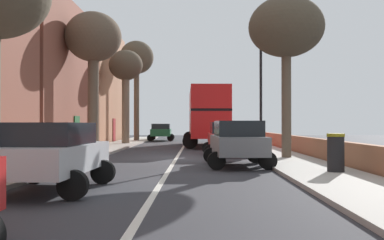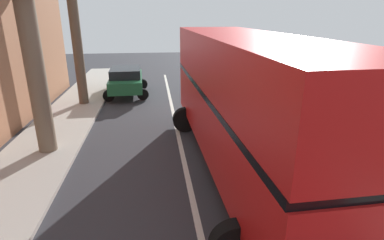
{
  "view_description": "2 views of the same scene",
  "coord_description": "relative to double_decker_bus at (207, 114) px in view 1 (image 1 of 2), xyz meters",
  "views": [
    {
      "loc": [
        0.99,
        -20.74,
        1.6
      ],
      "look_at": [
        0.62,
        8.48,
        1.88
      ],
      "focal_mm": 40.69,
      "sensor_mm": 36.0,
      "label": 1
    },
    {
      "loc": [
        -0.87,
        2.81,
        4.58
      ],
      "look_at": [
        0.15,
        10.9,
        1.75
      ],
      "focal_mm": 28.58,
      "sensor_mm": 36.0,
      "label": 2
    }
  ],
  "objects": [
    {
      "name": "parked_car_silver_left_5",
      "position": [
        -4.2,
        -21.41,
        -1.42
      ],
      "size": [
        2.57,
        4.14,
        1.64
      ],
      "color": "#B7BABF",
      "rests_on": "ground"
    },
    {
      "name": "street_tree_left_6",
      "position": [
        -6.3,
        8.04,
        5.16
      ],
      "size": [
        3.1,
        3.1,
        9.12
      ],
      "color": "brown",
      "rests_on": "sidewalk_left"
    },
    {
      "name": "street_tree_left_2",
      "position": [
        -6.69,
        -6.89,
        4.02
      ],
      "size": [
        3.22,
        3.22,
        7.92
      ],
      "color": "brown",
      "rests_on": "sidewalk_left"
    },
    {
      "name": "double_decker_bus",
      "position": [
        0.0,
        0.0,
        0.0
      ],
      "size": [
        3.76,
        10.73,
        4.06
      ],
      "color": "red",
      "rests_on": "ground"
    },
    {
      "name": "ground_plane",
      "position": [
        -1.7,
        -10.96,
        -2.35
      ],
      "size": [
        84.0,
        84.0,
        0.0
      ],
      "primitive_type": "plane",
      "color": "#333338"
    },
    {
      "name": "parked_car_grey_right_0",
      "position": [
        0.8,
        -15.27,
        -1.38
      ],
      "size": [
        2.55,
        4.18,
        1.72
      ],
      "color": "slate",
      "rests_on": "ground"
    },
    {
      "name": "litter_bin_right",
      "position": [
        3.6,
        -18.1,
        -1.63
      ],
      "size": [
        0.55,
        0.55,
        1.19
      ],
      "color": "black",
      "rests_on": "sidewalk_right"
    },
    {
      "name": "road_centre_line",
      "position": [
        -1.7,
        -10.96,
        -2.35
      ],
      "size": [
        0.16,
        54.0,
        0.01
      ],
      "primitive_type": "cube",
      "color": "silver",
      "rests_on": "ground"
    },
    {
      "name": "parked_car_red_right_2",
      "position": [
        0.8,
        -9.72,
        -1.4
      ],
      "size": [
        2.55,
        3.99,
        1.7
      ],
      "color": "#AD1919",
      "rests_on": "ground"
    },
    {
      "name": "street_tree_right_1",
      "position": [
        3.27,
        -12.23,
        3.51
      ],
      "size": [
        3.37,
        3.37,
        7.19
      ],
      "color": "brown",
      "rests_on": "sidewalk_right"
    },
    {
      "name": "lamppost_right",
      "position": [
        2.6,
        -9.02,
        1.45
      ],
      "size": [
        0.32,
        0.32,
        6.31
      ],
      "color": "black",
      "rests_on": "sidewalk_right"
    },
    {
      "name": "street_tree_left_4",
      "position": [
        -6.31,
        2.1,
        3.5
      ],
      "size": [
        2.63,
        2.63,
        7.27
      ],
      "color": "#7A6B56",
      "rests_on": "sidewalk_left"
    },
    {
      "name": "sidewalk_left",
      "position": [
        -6.6,
        -10.96,
        -2.29
      ],
      "size": [
        2.6,
        60.0,
        0.12
      ],
      "primitive_type": "cube",
      "color": "#B2ADA3",
      "rests_on": "ground"
    },
    {
      "name": "parked_car_green_left_4",
      "position": [
        -4.2,
        9.97,
        -1.42
      ],
      "size": [
        2.61,
        4.41,
        1.63
      ],
      "color": "#1E6038",
      "rests_on": "ground"
    },
    {
      "name": "terraced_houses_left",
      "position": [
        -10.2,
        -10.59,
        2.42
      ],
      "size": [
        4.07,
        47.52,
        10.11
      ],
      "color": "brown",
      "rests_on": "ground"
    },
    {
      "name": "sidewalk_right",
      "position": [
        3.2,
        -10.96,
        -2.29
      ],
      "size": [
        2.6,
        60.0,
        0.12
      ],
      "primitive_type": "cube",
      "color": "#B2ADA3",
      "rests_on": "ground"
    },
    {
      "name": "boundary_wall_right",
      "position": [
        4.75,
        -10.96,
        -1.88
      ],
      "size": [
        0.36,
        54.0,
        0.95
      ],
      "primitive_type": "cube",
      "color": "#9E6647",
      "rests_on": "ground"
    }
  ]
}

